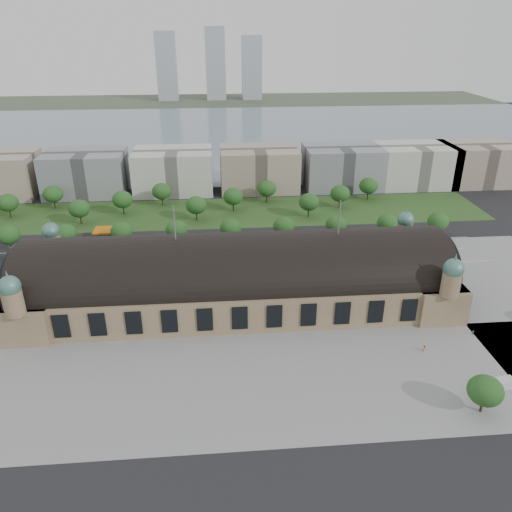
{
  "coord_description": "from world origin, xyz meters",
  "views": [
    {
      "loc": [
        -6.32,
        -153.87,
        91.65
      ],
      "look_at": [
        7.66,
        9.11,
        14.0
      ],
      "focal_mm": 35.0,
      "sensor_mm": 36.0,
      "label": 1
    }
  ],
  "objects": [
    {
      "name": "tree_belt_6",
      "position": [
        -16.0,
        83.0,
        8.05
      ],
      "size": [
        10.4,
        10.4,
        12.48
      ],
      "color": "#2D2116",
      "rests_on": "ground"
    },
    {
      "name": "tree_row_2",
      "position": [
        -72.0,
        53.0,
        7.43
      ],
      "size": [
        9.6,
        9.6,
        11.52
      ],
      "color": "#2D2116",
      "rests_on": "ground"
    },
    {
      "name": "tree_belt_5",
      "position": [
        -35.0,
        107.0,
        8.05
      ],
      "size": [
        10.4,
        10.4,
        12.48
      ],
      "color": "#2D2116",
      "rests_on": "ground"
    },
    {
      "name": "office_6",
      "position": [
        115.0,
        133.0,
        12.0
      ],
      "size": [
        45.0,
        32.0,
        24.0
      ],
      "primitive_type": "cube",
      "color": "beige",
      "rests_on": "ground"
    },
    {
      "name": "bus_east",
      "position": [
        36.86,
        32.0,
        1.5
      ],
      "size": [
        10.95,
        3.58,
        2.99
      ],
      "primitive_type": "imported",
      "rotation": [
        0.0,
        0.0,
        1.67
      ],
      "color": "silver",
      "rests_on": "ground"
    },
    {
      "name": "far_tower_left",
      "position": [
        -60.0,
        508.0,
        40.0
      ],
      "size": [
        24.0,
        24.0,
        80.0
      ],
      "primitive_type": "cube",
      "color": "#9EA8B2",
      "rests_on": "ground"
    },
    {
      "name": "tree_row_3",
      "position": [
        -48.0,
        53.0,
        7.43
      ],
      "size": [
        9.6,
        9.6,
        11.52
      ],
      "color": "#2D2116",
      "rests_on": "ground"
    },
    {
      "name": "office_7",
      "position": [
        155.0,
        133.0,
        12.0
      ],
      "size": [
        45.0,
        32.0,
        24.0
      ],
      "primitive_type": "cube",
      "color": "tan",
      "rests_on": "ground"
    },
    {
      "name": "pedestrian_2",
      "position": [
        74.72,
        -26.11,
        0.93
      ],
      "size": [
        0.88,
        1.04,
        1.86
      ],
      "primitive_type": "imported",
      "rotation": [
        0.0,
        0.0,
        2.05
      ],
      "color": "gray",
      "rests_on": "ground"
    },
    {
      "name": "petrol_station",
      "position": [
        -53.91,
        65.28,
        2.95
      ],
      "size": [
        14.0,
        13.0,
        5.05
      ],
      "color": "#CD680C",
      "rests_on": "ground"
    },
    {
      "name": "office_2",
      "position": [
        -80.0,
        133.0,
        12.0
      ],
      "size": [
        45.0,
        32.0,
        24.0
      ],
      "primitive_type": "cube",
      "color": "gray",
      "rests_on": "ground"
    },
    {
      "name": "bus_mid",
      "position": [
        17.34,
        29.47,
        1.61
      ],
      "size": [
        11.77,
        3.73,
        3.22
      ],
      "primitive_type": "imported",
      "rotation": [
        0.0,
        0.0,
        1.66
      ],
      "color": "beige",
      "rests_on": "ground"
    },
    {
      "name": "tree_row_1",
      "position": [
        -96.0,
        53.0,
        7.43
      ],
      "size": [
        9.6,
        9.6,
        11.52
      ],
      "color": "#2D2116",
      "rests_on": "ground"
    },
    {
      "name": "tree_row_6",
      "position": [
        24.0,
        53.0,
        7.43
      ],
      "size": [
        9.6,
        9.6,
        11.52
      ],
      "color": "#2D2116",
      "rests_on": "ground"
    },
    {
      "name": "tree_row_5",
      "position": [
        0.0,
        53.0,
        7.43
      ],
      "size": [
        9.6,
        9.6,
        11.52
      ],
      "color": "#2D2116",
      "rests_on": "ground"
    },
    {
      "name": "traffic_car_4",
      "position": [
        -7.92,
        32.13,
        0.71
      ],
      "size": [
        4.31,
        2.0,
        1.43
      ],
      "primitive_type": "imported",
      "rotation": [
        0.0,
        0.0,
        -1.65
      ],
      "color": "#181D44",
      "rests_on": "ground"
    },
    {
      "name": "tree_belt_2",
      "position": [
        -92.0,
        107.0,
        8.05
      ],
      "size": [
        10.4,
        10.4,
        12.48
      ],
      "color": "#2D2116",
      "rests_on": "ground"
    },
    {
      "name": "tree_belt_11",
      "position": [
        79.0,
        107.0,
        8.05
      ],
      "size": [
        10.4,
        10.4,
        12.48
      ],
      "color": "#2D2116",
      "rests_on": "ground"
    },
    {
      "name": "parked_car_3",
      "position": [
        -57.59,
        22.02,
        0.77
      ],
      "size": [
        4.62,
        4.28,
        1.54
      ],
      "primitive_type": "imported",
      "rotation": [
        0.0,
        0.0,
        -0.87
      ],
      "color": "#595C61",
      "rests_on": "ground"
    },
    {
      "name": "tree_belt_9",
      "position": [
        41.0,
        83.0,
        8.05
      ],
      "size": [
        10.4,
        10.4,
        12.48
      ],
      "color": "#2D2116",
      "rests_on": "ground"
    },
    {
      "name": "tree_row_7",
      "position": [
        48.0,
        53.0,
        7.43
      ],
      "size": [
        9.6,
        9.6,
        11.52
      ],
      "color": "#2D2116",
      "rests_on": "ground"
    },
    {
      "name": "pedestrian_0",
      "position": [
        55.54,
        -33.58,
        0.99
      ],
      "size": [
        1.08,
        0.81,
        1.97
      ],
      "primitive_type": "imported",
      "rotation": [
        0.0,
        0.0,
        0.29
      ],
      "color": "gray",
      "rests_on": "ground"
    },
    {
      "name": "bus_west",
      "position": [
        -25.0,
        28.52,
        1.69
      ],
      "size": [
        12.15,
        2.88,
        3.38
      ],
      "primitive_type": "imported",
      "rotation": [
        0.0,
        0.0,
        1.57
      ],
      "color": "red",
      "rests_on": "ground"
    },
    {
      "name": "traffic_car_5",
      "position": [
        55.66,
        44.79,
        0.81
      ],
      "size": [
        5.04,
        2.07,
        1.62
      ],
      "primitive_type": "imported",
      "rotation": [
        0.0,
        0.0,
        1.64
      ],
      "color": "#56575D",
      "rests_on": "ground"
    },
    {
      "name": "tree_row_9",
      "position": [
        96.0,
        53.0,
        7.43
      ],
      "size": [
        9.6,
        9.6,
        11.52
      ],
      "color": "#2D2116",
      "rests_on": "ground"
    },
    {
      "name": "tree_row_4",
      "position": [
        -24.0,
        53.0,
        7.43
      ],
      "size": [
        9.6,
        9.6,
        11.52
      ],
      "color": "#2D2116",
      "rests_on": "ground"
    },
    {
      "name": "office_5",
      "position": [
        70.0,
        133.0,
        12.0
      ],
      "size": [
        45.0,
        32.0,
        24.0
      ],
      "primitive_type": "cube",
      "color": "gray",
      "rests_on": "ground"
    },
    {
      "name": "office_3",
      "position": [
        -30.0,
        133.0,
        12.0
      ],
      "size": [
        45.0,
        32.0,
        24.0
      ],
      "primitive_type": "cube",
      "color": "beige",
      "rests_on": "ground"
    },
    {
      "name": "traffic_car_6",
      "position": [
        69.5,
        36.21,
        0.66
      ],
      "size": [
        4.95,
        2.65,
        1.32
      ],
      "primitive_type": "imported",
      "rotation": [
        0.0,
        0.0,
        -1.47
      ],
      "color": "silver",
      "rests_on": "ground"
    },
    {
      "name": "parked_car_6",
      "position": [
        -30.35,
        25.0,
        0.81
      ],
      "size": [
        6.01,
        4.16,
        1.61
      ],
      "primitive_type": "imported",
      "rotation": [
        0.0,
        0.0,
        -1.19
      ],
      "color": "black",
      "rests_on": "ground"
    },
    {
      "name": "grass_belt",
      "position": [
        -15.0,
        93.0,
        0.0
      ],
      "size": [
        300.0,
        45.0,
        0.1
      ],
      "primitive_type": "cube",
      "color": "#2C4A1D",
      "rests_on": "ground"
    },
    {
      "name": "tree_belt_10",
      "position": [
        60.0,
        95.0,
        8.05
      ],
      "size": [
        10.4,
        10.4,
        12.48
      ],
      "color": "#2D2116",
      "rests_on": "ground"
    },
    {
      "name": "traffic_car_1",
      "position": [
        -77.55,
        44.54,
        0.71
      ],
      "size": [
        4.4,
        1.74,
        1.42
      ],
      "primitive_type": "imported",
      "rotation": [
        0.0,
        0.0,
        1.63
      ],
      "color": "gray",
      "rests_on": "ground"
    },
    {
      "name": "parked_car_1",
      "position": [
        -59.56,
        23.37,
        0.64
      ],
      "size": [
        5.0,
        4.39,
        1.28
      ],
      "primitive_type": "imported",
      "rotation": [
        0.0,
        0.0,
        -0.96
      ],
      "color": "maroon",
      "rests_on": "ground"
    },
    {
      "name": "tree_plaza_s",
      "position": [
        60.0,
        -60.0,
        6.8
      ],
      "size": [
        9.0,
        9.0,
        10.64
      ],
      "color": "#2D2116",
      "rests_on": "ground"
    },
    {
      "name": "tree_belt_3",
      "position": [
        -73.0,
        83.0,
        8.05
      ],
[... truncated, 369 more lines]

